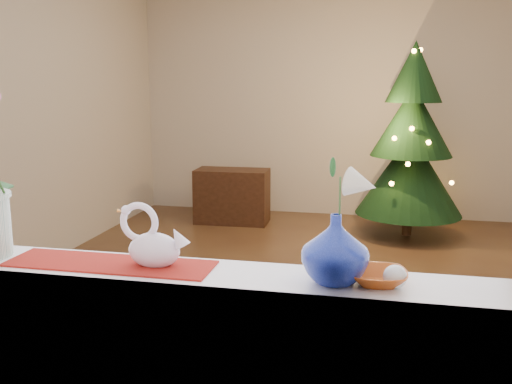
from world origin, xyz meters
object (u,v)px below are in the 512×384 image
swan (154,237)px  xmas_tree (411,141)px  blue_vase (335,244)px  amber_dish (377,278)px  paperweight (395,277)px  side_table (232,196)px

swan → xmas_tree: 4.21m
swan → blue_vase: 0.59m
blue_vase → xmas_tree: 4.13m
swan → amber_dish: size_ratio=1.57×
swan → xmas_tree: bearing=86.4°
swan → paperweight: size_ratio=3.39×
amber_dish → side_table: 4.55m
paperweight → xmas_tree: bearing=86.6°
xmas_tree → side_table: (-1.85, 0.13, -0.66)m
paperweight → side_table: paperweight is taller
blue_vase → side_table: (-1.43, 4.24, -0.75)m
paperweight → side_table: size_ratio=0.09×
blue_vase → amber_dish: (0.13, 0.01, -0.10)m
xmas_tree → blue_vase: bearing=-95.9°
swan → paperweight: 0.77m
swan → xmas_tree: xmas_tree is taller
swan → amber_dish: bearing=9.0°
swan → amber_dish: swan is taller
swan → side_table: swan is taller
xmas_tree → swan: bearing=-104.0°
blue_vase → paperweight: blue_vase is taller
side_table → paperweight: bearing=-70.8°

